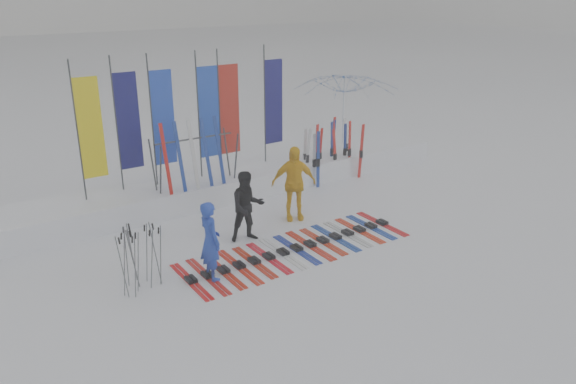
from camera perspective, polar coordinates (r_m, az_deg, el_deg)
ground at (r=11.44m, az=3.66°, el=-7.23°), size 120.00×120.00×0.00m
snow_bank at (r=14.92m, az=-7.07°, el=0.68°), size 14.00×1.60×0.60m
person_blue at (r=10.63m, az=-7.90°, el=-4.94°), size 0.38×0.58×1.56m
person_black at (r=12.13m, az=-4.15°, el=-1.48°), size 0.88×0.76×1.57m
person_yellow at (r=13.18m, az=0.58°, el=0.90°), size 1.14×0.82×1.80m
tent_canopy at (r=17.45m, az=5.78°, el=7.50°), size 3.58×3.63×2.85m
ski_row at (r=11.94m, az=0.81°, el=-5.76°), size 5.04×1.70×0.07m
pole_cluster at (r=10.63m, az=-14.98°, el=-6.56°), size 0.90×0.61×1.25m
feather_flags at (r=14.23m, az=-10.41°, el=7.69°), size 5.60×0.25×3.20m
ski_rack at (r=13.92m, az=-9.42°, el=3.80°), size 2.04×0.80×1.23m
upright_skis at (r=16.08m, az=4.31°, el=4.09°), size 1.74×0.90×1.69m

